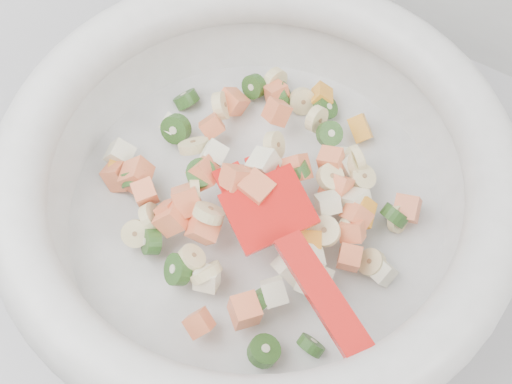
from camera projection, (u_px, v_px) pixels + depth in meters
The scene contains 2 objects.
counter at pixel (236, 336), 1.00m from camera, with size 2.00×0.60×0.90m, color #A4A3A9.
mixing_bowl at pixel (256, 183), 0.53m from camera, with size 0.45×0.43×0.12m.
Camera 1 is at (0.19, 1.21, 1.42)m, focal length 45.00 mm.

